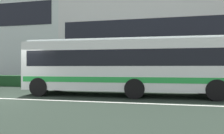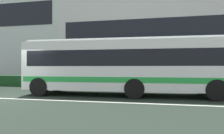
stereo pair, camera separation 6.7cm
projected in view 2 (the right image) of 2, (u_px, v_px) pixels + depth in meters
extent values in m
plane|color=#232F25|center=(10.00, 99.00, 9.37)|extent=(160.00, 160.00, 0.00)
cube|color=silver|center=(10.00, 99.00, 9.37)|extent=(60.00, 0.16, 0.01)
cube|color=#1E4B23|center=(59.00, 81.00, 15.19)|extent=(15.94, 1.10, 0.87)
cube|color=silver|center=(11.00, 33.00, 27.24)|extent=(19.89, 9.96, 13.07)
cube|color=silver|center=(151.00, 42.00, 23.39)|extent=(19.56, 9.96, 9.37)
cube|color=black|center=(151.00, 28.00, 18.48)|extent=(18.00, 0.04, 1.87)
cube|color=white|center=(123.00, 66.00, 10.57)|extent=(10.91, 2.79, 2.60)
cube|color=black|center=(123.00, 59.00, 10.57)|extent=(10.26, 2.79, 0.83)
cube|color=green|center=(123.00, 78.00, 10.56)|extent=(10.70, 2.80, 0.28)
cube|color=white|center=(123.00, 41.00, 10.57)|extent=(10.47, 2.38, 0.12)
cube|color=black|center=(34.00, 59.00, 11.47)|extent=(0.09, 2.07, 0.91)
cylinder|color=black|center=(39.00, 87.00, 10.18)|extent=(1.01, 0.31, 1.00)
cylinder|color=black|center=(58.00, 83.00, 12.42)|extent=(1.01, 0.31, 1.00)
cylinder|color=black|center=(134.00, 89.00, 9.33)|extent=(1.01, 0.31, 1.00)
cylinder|color=black|center=(136.00, 85.00, 11.57)|extent=(1.01, 0.31, 1.00)
cylinder|color=black|center=(216.00, 90.00, 8.71)|extent=(1.01, 0.31, 1.00)
cylinder|color=black|center=(201.00, 86.00, 10.95)|extent=(1.01, 0.31, 1.00)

